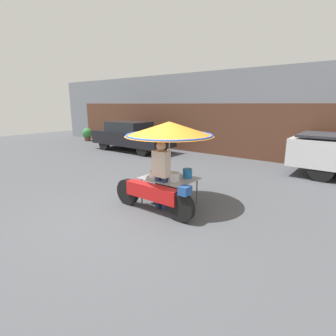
{
  "coord_description": "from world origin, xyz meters",
  "views": [
    {
      "loc": [
        3.97,
        -3.71,
        2.38
      ],
      "look_at": [
        0.28,
        1.0,
        0.91
      ],
      "focal_mm": 28.0,
      "sensor_mm": 36.0,
      "label": 1
    }
  ],
  "objects_px": {
    "parked_car": "(131,136)",
    "potted_plant": "(87,134)",
    "vendor_motorcycle_cart": "(168,140)",
    "vendor_person": "(161,172)"
  },
  "relations": [
    {
      "from": "vendor_motorcycle_cart",
      "to": "vendor_person",
      "type": "xyz_separation_m",
      "value": [
        0.04,
        -0.29,
        -0.69
      ]
    },
    {
      "from": "vendor_motorcycle_cart",
      "to": "vendor_person",
      "type": "height_order",
      "value": "vendor_motorcycle_cart"
    },
    {
      "from": "vendor_motorcycle_cart",
      "to": "potted_plant",
      "type": "height_order",
      "value": "vendor_motorcycle_cart"
    },
    {
      "from": "parked_car",
      "to": "potted_plant",
      "type": "xyz_separation_m",
      "value": [
        -5.11,
        0.91,
        -0.32
      ]
    },
    {
      "from": "vendor_person",
      "to": "parked_car",
      "type": "relative_size",
      "value": 0.35
    },
    {
      "from": "vendor_motorcycle_cart",
      "to": "potted_plant",
      "type": "bearing_deg",
      "value": 153.17
    },
    {
      "from": "vendor_motorcycle_cart",
      "to": "potted_plant",
      "type": "distance_m",
      "value": 12.62
    },
    {
      "from": "parked_car",
      "to": "vendor_motorcycle_cart",
      "type": "bearing_deg",
      "value": -37.96
    },
    {
      "from": "vendor_motorcycle_cart",
      "to": "potted_plant",
      "type": "relative_size",
      "value": 2.67
    },
    {
      "from": "vendor_person",
      "to": "potted_plant",
      "type": "distance_m",
      "value": 12.75
    }
  ]
}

